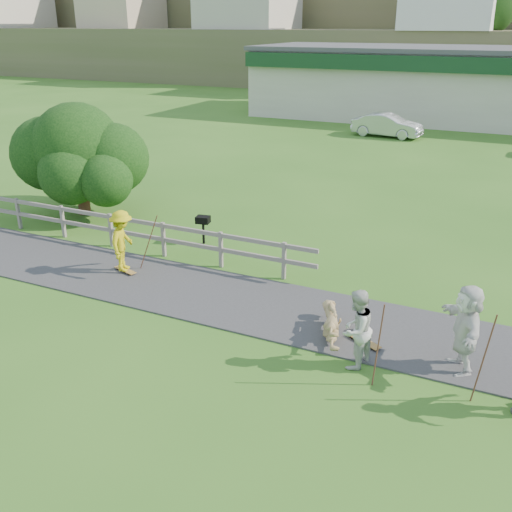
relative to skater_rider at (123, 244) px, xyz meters
The scene contains 17 objects.
ground 3.02m from the skater_rider, 36.93° to the right, with size 260.00×260.00×0.00m, color #2E611B.
path 2.48m from the skater_rider, ahead, with size 34.00×3.00×0.04m, color #313133.
fence 2.79m from the skater_rider, 145.87° to the left, with size 15.05×0.10×1.10m.
strip_mall 33.84m from the skater_rider, 79.24° to the left, with size 32.50×10.75×5.10m.
skater_rider is the anchor object (origin of this frame).
skater_fallen 6.59m from the skater_rider, ahead, with size 1.83×0.44×0.67m, color tan.
spectator_a 7.57m from the skater_rider, 14.34° to the right, with size 0.85×0.66×1.74m, color beige.
spectator_d 9.44m from the skater_rider, ahead, with size 1.79×0.57×1.93m, color silver.
car_silver 24.41m from the skater_rider, 85.53° to the left, with size 1.52×4.35×1.43m, color #B9BBC2.
tree 6.24m from the skater_rider, 141.09° to the left, with size 5.23×5.23×3.52m, color black, non-canonical shape.
bbq 3.18m from the skater_rider, 74.03° to the left, with size 0.43×0.33×0.93m, color black, non-canonical shape.
longboard_rider 0.84m from the skater_rider, ahead, with size 0.82×0.20×0.09m, color brown, non-canonical shape.
longboard_fallen 7.42m from the skater_rider, ahead, with size 0.86×0.21×0.10m, color brown, non-canonical shape.
helmet 7.17m from the skater_rider, ahead, with size 0.28×0.28×0.28m, color #B30F25.
pole_rider 0.72m from the skater_rider, 33.69° to the left, with size 0.03×0.03×1.91m, color #573123.
pole_spec_left 8.27m from the skater_rider, 16.87° to the right, with size 0.03×0.03×1.83m, color #573123.
pole_spec_right 10.03m from the skater_rider, 12.17° to the right, with size 0.03×0.03×1.92m, color #573123.
Camera 1 is at (7.51, -10.31, 6.72)m, focal length 40.00 mm.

